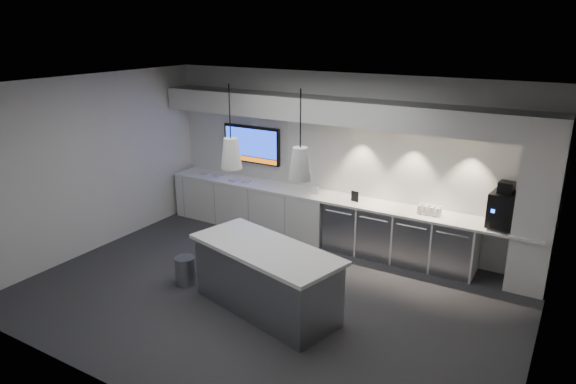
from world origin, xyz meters
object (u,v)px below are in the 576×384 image
Objects in this scene: island at (266,278)px; coffee_machine at (504,208)px; wall_tv at (252,144)px; bin at (185,271)px.

island is 3.40× the size of coffee_machine.
island is 3.64m from coffee_machine.
wall_tv reaches higher than island.
bin is 0.63× the size of coffee_machine.
island is 1.47m from bin.
coffee_machine is (2.57, 2.48, 0.72)m from island.
coffee_machine reaches higher than bin.
bin is at bearing -141.98° from coffee_machine.
coffee_machine is at bearing 31.85° from bin.
island is at bearing 0.87° from bin.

